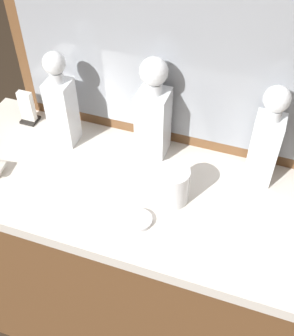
{
  "coord_description": "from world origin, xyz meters",
  "views": [
    {
      "loc": [
        0.26,
        -0.73,
        1.71
      ],
      "look_at": [
        0.0,
        0.0,
        0.92
      ],
      "focal_mm": 45.22,
      "sensor_mm": 36.0,
      "label": 1
    }
  ],
  "objects": [
    {
      "name": "ground_plane",
      "position": [
        0.0,
        0.0,
        0.0
      ],
      "size": [
        6.0,
        6.0,
        0.0
      ],
      "primitive_type": "plane",
      "color": "#2D2319"
    },
    {
      "name": "dresser",
      "position": [
        0.0,
        0.0,
        0.42
      ],
      "size": [
        1.2,
        0.48,
        0.84
      ],
      "color": "brown",
      "rests_on": "ground_plane"
    },
    {
      "name": "dresser_mirror",
      "position": [
        0.0,
        0.22,
        1.24
      ],
      "size": [
        0.98,
        0.03,
        0.79
      ],
      "color": "brown",
      "rests_on": "dresser"
    },
    {
      "name": "crystal_decanter_center",
      "position": [
        -0.3,
        0.11,
        0.96
      ],
      "size": [
        0.07,
        0.07,
        0.3
      ],
      "color": "white",
      "rests_on": "dresser"
    },
    {
      "name": "crystal_decanter_front",
      "position": [
        0.28,
        0.14,
        0.97
      ],
      "size": [
        0.07,
        0.07,
        0.3
      ],
      "color": "white",
      "rests_on": "dresser"
    },
    {
      "name": "crystal_decanter_far_right",
      "position": [
        -0.03,
        0.15,
        0.97
      ],
      "size": [
        0.08,
        0.08,
        0.31
      ],
      "color": "white",
      "rests_on": "dresser"
    },
    {
      "name": "crystal_tumbler_rear",
      "position": [
        0.07,
        -0.01,
        0.89
      ],
      "size": [
        0.09,
        0.09,
        0.1
      ],
      "color": "white",
      "rests_on": "dresser"
    },
    {
      "name": "porcelain_dish",
      "position": [
        0.02,
        -0.11,
        0.85
      ],
      "size": [
        0.07,
        0.07,
        0.01
      ],
      "color": "silver",
      "rests_on": "dresser"
    },
    {
      "name": "napkin_holder",
      "position": [
        -0.45,
        0.15,
        0.89
      ],
      "size": [
        0.05,
        0.05,
        0.11
      ],
      "color": "black",
      "rests_on": "dresser"
    }
  ]
}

